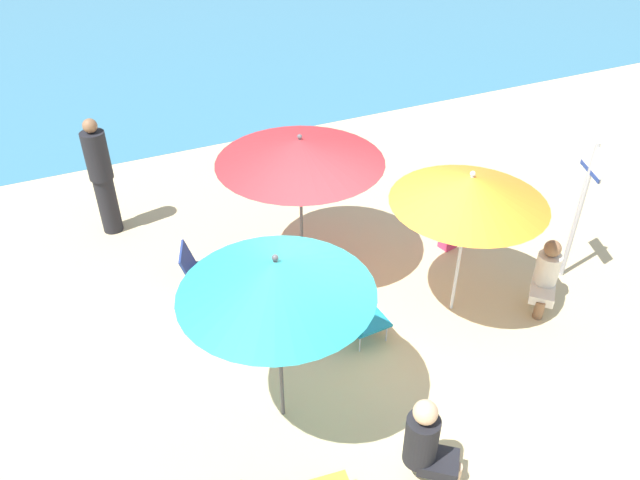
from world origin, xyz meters
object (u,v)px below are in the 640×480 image
object	(u,v)px
umbrella_teal	(276,277)
beach_bag	(448,238)
warning_sign	(584,192)
swim_ring	(268,320)
umbrella_red	(300,150)
umbrella_orange	(470,190)
beach_chair_a	(356,315)
person_c	(427,442)
person_b	(546,274)
person_a	(102,177)
beach_chair_d	(201,269)

from	to	relation	value
umbrella_teal	beach_bag	xyz separation A→B (m)	(3.24, 1.77, -1.64)
warning_sign	swim_ring	world-z (taller)	warning_sign
umbrella_red	warning_sign	world-z (taller)	umbrella_red
umbrella_orange	warning_sign	size ratio (longest dim) A/B	1.00
umbrella_teal	beach_chair_a	xyz separation A→B (m)	(1.19, 0.67, -1.43)
beach_chair_a	person_c	xyz separation A→B (m)	(-0.29, -1.89, 0.14)
umbrella_orange	person_b	size ratio (longest dim) A/B	2.12
person_a	swim_ring	distance (m)	3.29
swim_ring	person_c	bearing A→B (deg)	-77.66
person_b	beach_bag	world-z (taller)	person_b
umbrella_red	beach_bag	distance (m)	2.64
person_c	warning_sign	size ratio (longest dim) A/B	0.52
umbrella_teal	beach_bag	distance (m)	4.04
umbrella_red	beach_chair_a	size ratio (longest dim) A/B	2.98
umbrella_red	umbrella_orange	bearing A→B (deg)	-49.67
person_a	person_c	world-z (taller)	person_a
umbrella_red	umbrella_orange	xyz separation A→B (m)	(1.35, -1.59, -0.03)
beach_chair_d	person_a	world-z (taller)	person_a
beach_bag	umbrella_teal	bearing A→B (deg)	-151.39
umbrella_orange	person_c	bearing A→B (deg)	-131.09
person_b	beach_bag	distance (m)	1.58
umbrella_orange	swim_ring	size ratio (longest dim) A/B	3.92
beach_chair_d	umbrella_orange	bearing A→B (deg)	-13.70
umbrella_teal	beach_chair_d	xyz separation A→B (m)	(-0.18, 2.35, -1.50)
person_b	umbrella_red	bearing A→B (deg)	-84.43
umbrella_teal	person_c	xyz separation A→B (m)	(0.90, -1.23, -1.29)
beach_chair_a	warning_sign	distance (m)	3.21
person_c	swim_ring	size ratio (longest dim) A/B	2.03
person_b	person_c	bearing A→B (deg)	-16.26
warning_sign	person_c	bearing A→B (deg)	-130.11
person_a	person_b	xyz separation A→B (m)	(4.62, -3.96, -0.43)
umbrella_teal	person_c	size ratio (longest dim) A/B	2.02
umbrella_teal	warning_sign	xyz separation A→B (m)	(4.27, 0.59, -0.51)
person_b	warning_sign	world-z (taller)	warning_sign
umbrella_orange	beach_chair_a	world-z (taller)	umbrella_orange
umbrella_orange	person_c	distance (m)	2.76
umbrella_teal	person_a	distance (m)	4.43
warning_sign	beach_chair_d	bearing A→B (deg)	179.96
person_b	beach_bag	size ratio (longest dim) A/B	2.89
umbrella_teal	person_c	distance (m)	1.99
person_c	beach_bag	bearing A→B (deg)	90.54
warning_sign	beach_chair_a	bearing A→B (deg)	-159.89
umbrella_orange	swim_ring	world-z (taller)	umbrella_orange
umbrella_red	umbrella_orange	world-z (taller)	umbrella_red
person_b	warning_sign	size ratio (longest dim) A/B	0.47
person_b	umbrella_teal	bearing A→B (deg)	-41.00
umbrella_red	beach_chair_a	distance (m)	2.09
person_c	umbrella_red	bearing A→B (deg)	123.89
beach_chair_a	person_a	world-z (taller)	person_a
umbrella_orange	beach_chair_d	world-z (taller)	umbrella_orange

